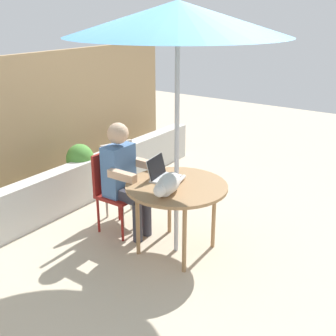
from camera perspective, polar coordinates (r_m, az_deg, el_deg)
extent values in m
plane|color=#BCAD93|center=(4.43, 1.08, -10.81)|extent=(14.00, 14.00, 0.00)
cube|color=tan|center=(5.63, -19.19, 4.90)|extent=(5.57, 0.08, 1.79)
cube|color=beige|center=(5.28, -13.56, -2.80)|extent=(5.01, 0.20, 0.53)
cylinder|color=#9E754C|center=(4.11, 1.14, -2.44)|extent=(0.98, 0.98, 0.03)
cylinder|color=#9E754C|center=(4.60, 0.19, -4.71)|extent=(0.04, 0.04, 0.69)
cylinder|color=#9E754C|center=(4.21, -4.05, -7.27)|extent=(0.04, 0.04, 0.69)
cylinder|color=#9E754C|center=(3.93, 2.19, -9.40)|extent=(0.04, 0.04, 0.69)
cylinder|color=#9E754C|center=(4.35, 6.10, -6.43)|extent=(0.04, 0.04, 0.69)
cylinder|color=#B7B7BC|center=(3.97, 1.18, 2.91)|extent=(0.04, 0.04, 2.21)
cone|color=#33668C|center=(3.78, 1.31, 19.28)|extent=(1.93, 1.93, 0.29)
sphere|color=#B7B7BC|center=(3.78, 1.32, 19.51)|extent=(0.06, 0.06, 0.06)
cube|color=maroon|center=(4.64, -6.42, -3.58)|extent=(0.40, 0.40, 0.04)
cube|color=maroon|center=(4.66, -8.21, -0.38)|extent=(0.40, 0.04, 0.44)
cylinder|color=maroon|center=(4.94, -6.52, -4.78)|extent=(0.03, 0.03, 0.40)
cylinder|color=maroon|center=(4.72, -9.24, -6.20)|extent=(0.03, 0.03, 0.40)
cylinder|color=maroon|center=(4.52, -6.10, -7.36)|extent=(0.03, 0.03, 0.40)
cylinder|color=maroon|center=(4.75, -3.41, -5.81)|extent=(0.03, 0.03, 0.40)
cube|color=#B2A899|center=(4.88, -5.56, -2.25)|extent=(0.50, 0.50, 0.04)
cube|color=#B2A899|center=(4.94, -6.80, 0.94)|extent=(0.39, 0.15, 0.44)
cylinder|color=#B2A899|center=(5.19, -4.94, -3.46)|extent=(0.03, 0.03, 0.40)
cylinder|color=#B2A899|center=(5.03, -8.16, -4.42)|extent=(0.03, 0.03, 0.40)
cylinder|color=#B2A899|center=(4.76, -6.06, -5.80)|extent=(0.03, 0.03, 0.40)
cylinder|color=#B2A899|center=(4.93, -2.73, -4.73)|extent=(0.03, 0.03, 0.40)
cube|color=#4C72A5|center=(4.53, -6.57, -0.26)|extent=(0.34, 0.20, 0.54)
sphere|color=#DBAD89|center=(4.39, -6.68, 4.60)|extent=(0.22, 0.22, 0.22)
cube|color=#383842|center=(4.46, -5.68, -3.59)|extent=(0.12, 0.30, 0.12)
cylinder|color=#383842|center=(4.49, -4.09, -7.19)|extent=(0.10, 0.10, 0.44)
cube|color=#383842|center=(4.57, -4.38, -2.93)|extent=(0.12, 0.30, 0.12)
cylinder|color=#383842|center=(4.60, -2.83, -6.44)|extent=(0.10, 0.10, 0.44)
cube|color=#DBAD89|center=(4.23, -6.13, -1.02)|extent=(0.08, 0.32, 0.08)
cube|color=#DBAD89|center=(4.52, -2.82, 0.50)|extent=(0.08, 0.32, 0.08)
cube|color=silver|center=(4.23, -0.28, -1.41)|extent=(0.33, 0.26, 0.02)
cube|color=black|center=(4.23, -1.53, 0.18)|extent=(0.31, 0.10, 0.20)
cube|color=silver|center=(4.24, -1.64, 0.20)|extent=(0.30, 0.10, 0.20)
ellipsoid|color=silver|center=(3.91, 0.08, -2.08)|extent=(0.44, 0.29, 0.17)
sphere|color=silver|center=(3.71, -1.12, -3.07)|extent=(0.11, 0.11, 0.11)
ellipsoid|color=white|center=(3.83, -0.48, -3.20)|extent=(0.15, 0.15, 0.09)
cylinder|color=silver|center=(4.17, 1.78, -1.50)|extent=(0.18, 0.08, 0.04)
cone|color=silver|center=(3.70, -1.56, -2.29)|extent=(0.04, 0.04, 0.03)
cone|color=silver|center=(3.68, -0.69, -2.42)|extent=(0.04, 0.04, 0.03)
cylinder|color=#595654|center=(5.63, -11.35, -2.10)|extent=(0.29, 0.29, 0.35)
ellipsoid|color=#4C8C38|center=(5.51, -11.59, 1.17)|extent=(0.35, 0.35, 0.39)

